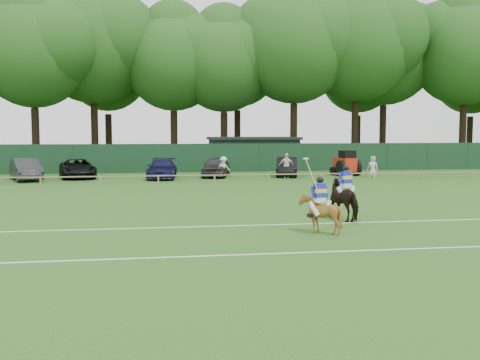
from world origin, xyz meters
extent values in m
plane|color=#1E4C14|center=(0.00, 0.00, 0.00)|extent=(160.00, 160.00, 0.00)
imported|color=black|center=(4.33, -0.28, 0.84)|extent=(1.52, 2.18, 1.68)
imported|color=brown|center=(2.39, -3.06, 0.71)|extent=(1.32, 1.44, 1.41)
imported|color=#313134|center=(-12.55, 20.87, 0.80)|extent=(3.31, 5.16, 1.61)
imported|color=black|center=(-9.07, 22.27, 0.74)|extent=(3.50, 5.70, 1.48)
imported|color=#13143D|center=(-2.68, 20.98, 0.75)|extent=(2.54, 5.32, 1.50)
imported|color=#333235|center=(1.55, 21.84, 0.80)|extent=(2.98, 5.02, 1.60)
imported|color=black|center=(7.22, 21.59, 0.76)|extent=(2.71, 4.86, 1.52)
imported|color=white|center=(1.93, 20.31, 0.83)|extent=(1.22, 0.94, 1.66)
imported|color=silver|center=(6.72, 19.82, 0.96)|extent=(1.18, 0.64, 1.92)
imported|color=beige|center=(13.58, 19.55, 0.83)|extent=(0.97, 0.91, 1.66)
cube|color=silver|center=(4.33, -0.28, 1.42)|extent=(0.43, 0.37, 0.18)
cube|color=#1722A9|center=(4.33, -0.28, 1.74)|extent=(0.48, 0.42, 0.51)
cube|color=gold|center=(4.33, -0.28, 1.72)|extent=(0.50, 0.41, 0.18)
sphere|color=black|center=(4.33, -0.28, 2.11)|extent=(0.25, 0.25, 0.25)
cylinder|color=silver|center=(4.59, -0.24, 1.12)|extent=(0.39, 0.44, 0.59)
cylinder|color=silver|center=(4.10, -0.41, 1.12)|extent=(0.46, 0.29, 0.59)
cube|color=silver|center=(2.39, -3.06, 1.21)|extent=(0.40, 0.31, 0.18)
cube|color=#1722A9|center=(2.39, -3.06, 1.53)|extent=(0.44, 0.36, 0.51)
cube|color=gold|center=(2.39, -3.06, 1.51)|extent=(0.47, 0.35, 0.18)
sphere|color=black|center=(2.39, -3.06, 1.90)|extent=(0.25, 0.25, 0.25)
cylinder|color=silver|center=(2.65, -3.07, 0.91)|extent=(0.41, 0.38, 0.59)
cylinder|color=silver|center=(2.14, -3.15, 0.91)|extent=(0.42, 0.32, 0.59)
cylinder|color=tan|center=(2.08, -3.06, 2.08)|extent=(0.36, 0.54, 1.17)
cube|color=silver|center=(0.00, -6.00, 0.01)|extent=(60.00, 0.10, 0.01)
cube|color=silver|center=(0.00, -1.00, 0.01)|extent=(60.00, 0.10, 0.01)
cube|color=#997F5B|center=(0.00, 18.00, 0.45)|extent=(62.00, 0.08, 0.08)
cube|color=#14351E|center=(0.00, 27.00, 1.25)|extent=(92.00, 0.04, 2.50)
cube|color=#14331E|center=(6.00, 30.00, 1.40)|extent=(8.00, 4.00, 2.80)
cube|color=black|center=(6.00, 30.00, 2.92)|extent=(8.40, 4.40, 0.24)
cube|color=#B22710|center=(12.01, 21.50, 0.89)|extent=(1.43, 2.20, 1.11)
cube|color=black|center=(12.06, 21.16, 1.66)|extent=(1.19, 1.26, 0.77)
cylinder|color=black|center=(11.39, 20.79, 0.64)|extent=(0.46, 1.30, 1.28)
cylinder|color=black|center=(12.82, 21.03, 0.64)|extent=(0.46, 1.30, 1.28)
cylinder|color=black|center=(11.24, 22.23, 0.34)|extent=(0.36, 0.71, 0.68)
cylinder|color=black|center=(12.50, 22.44, 0.34)|extent=(0.36, 0.71, 0.68)
camera|label=1|loc=(-3.41, -21.92, 3.62)|focal=42.00mm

